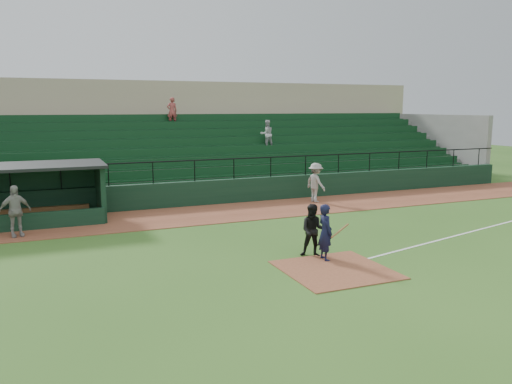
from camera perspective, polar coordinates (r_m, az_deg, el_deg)
name	(u,v)px	position (r m, az deg, el deg)	size (l,w,h in m)	color
ground	(318,261)	(16.12, 6.96, -7.61)	(90.00, 90.00, 0.00)	#335D1E
warning_track	(230,212)	(23.18, -2.88, -2.26)	(40.00, 4.00, 0.03)	brown
home_plate_dirt	(335,270)	(15.30, 8.84, -8.54)	(3.00, 3.00, 0.03)	brown
foul_line	(482,229)	(21.92, 23.86, -3.77)	(18.00, 0.09, 0.01)	white
stadium_structure	(181,148)	(30.88, -8.29, 4.87)	(38.00, 13.08, 6.40)	black
batter_at_plate	(325,232)	(15.97, 7.73, -4.48)	(1.02, 0.70, 1.78)	black
umpire	(313,230)	(16.35, 6.40, -4.28)	(0.82, 0.64, 1.69)	black
runner	(316,183)	(25.60, 6.66, 1.05)	(1.26, 0.72, 1.95)	gray
dugout_player_a	(15,211)	(20.55, -25.25, -1.93)	(1.11, 0.46, 1.90)	gray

